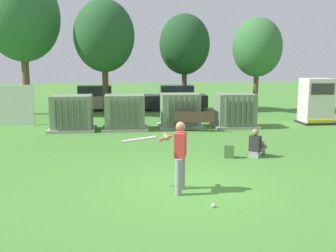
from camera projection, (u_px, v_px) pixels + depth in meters
The scene contains 17 objects.
ground_plane at pixel (186, 187), 10.06m from camera, with size 96.00×96.00×0.00m, color #478433.
transformer_west at pixel (72, 113), 18.10m from camera, with size 2.10×1.70×1.62m.
transformer_mid_west at pixel (125, 113), 18.35m from camera, with size 2.10×1.70×1.62m.
transformer_mid_east at pixel (180, 111), 18.99m from camera, with size 2.10×1.70×1.62m.
transformer_east at pixel (235, 111), 19.00m from camera, with size 2.10×1.70×1.62m.
generator_enclosure at pixel (316, 101), 20.05m from camera, with size 1.60×1.40×2.30m.
park_bench at pixel (194, 120), 17.91m from camera, with size 1.84×0.74×0.92m.
batter at pixel (178, 153), 9.54m from camera, with size 1.59×0.80×1.74m.
sports_ball at pixel (213, 205), 8.65m from camera, with size 0.09×0.09×0.09m, color white.
seated_spectator at pixel (256, 146), 13.18m from camera, with size 0.73×0.75×0.96m.
backpack at pixel (229, 152), 13.03m from camera, with size 0.35×0.31×0.44m.
tree_left at pixel (22, 18), 22.79m from camera, with size 4.30×4.30×8.21m.
tree_center_left at pixel (104, 36), 22.65m from camera, with size 3.48×3.48×6.66m.
tree_center_right at pixel (185, 45), 24.82m from camera, with size 3.18×3.18×6.08m.
tree_right at pixel (257, 47), 24.13m from camera, with size 3.03×3.03×5.79m.
parked_car_leftmost at pixel (93, 99), 25.44m from camera, with size 4.24×1.99×1.62m.
parked_car_left_of_center at pixel (175, 98), 25.71m from camera, with size 4.24×2.00×1.62m.
Camera 1 is at (-1.49, -9.56, 3.18)m, focal length 42.20 mm.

